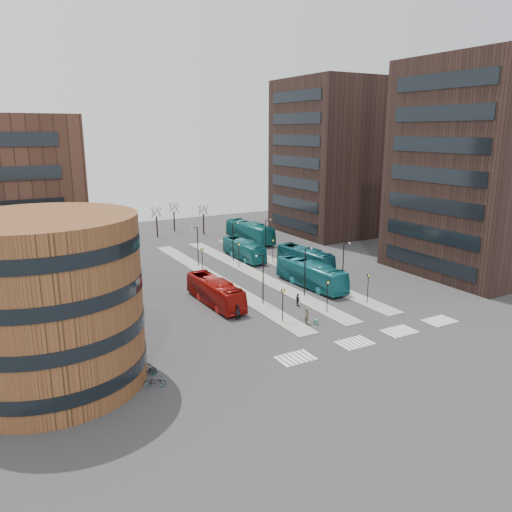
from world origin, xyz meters
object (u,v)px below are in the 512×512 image
commuter_c (328,291)px  bicycle_mid (146,370)px  red_bus (215,292)px  teal_bus_b (244,250)px  teal_bus_a (311,274)px  suitcase (316,322)px  commuter_b (298,300)px  bicycle_near (155,382)px  teal_bus_d (250,232)px  teal_bus_c (305,258)px  commuter_a (237,312)px  bicycle_far (147,371)px  traveller (307,316)px

commuter_c → bicycle_mid: (-25.92, -8.88, -0.41)m
red_bus → teal_bus_b: bearing=51.8°
red_bus → teal_bus_b: 22.04m
teal_bus_a → suitcase: bearing=-126.1°
commuter_b → bicycle_near: (-20.97, -10.42, -0.32)m
suitcase → red_bus: size_ratio=0.05×
commuter_b → teal_bus_a: bearing=-35.4°
teal_bus_d → bicycle_mid: teal_bus_d is taller
teal_bus_c → commuter_a: bearing=-148.1°
suitcase → teal_bus_b: 29.60m
teal_bus_d → bicycle_far: size_ratio=7.85×
teal_bus_b → commuter_c: 22.35m
teal_bus_d → commuter_a: size_ratio=7.79×
bicycle_near → teal_bus_b: bearing=-13.9°
teal_bus_d → commuter_b: bearing=-112.2°
bicycle_near → bicycle_mid: size_ratio=1.06×
teal_bus_c → teal_bus_d: teal_bus_d is taller
red_bus → bicycle_near: (-12.68, -15.83, -1.10)m
traveller → commuter_c: 9.39m
bicycle_near → suitcase: bearing=-52.8°
teal_bus_a → bicycle_mid: 30.06m
teal_bus_d → red_bus: bearing=-128.0°
commuter_b → commuter_c: commuter_c is taller
teal_bus_c → bicycle_mid: (-31.52, -21.92, -1.04)m
commuter_b → commuter_c: (4.95, 0.74, 0.14)m
teal_bus_a → commuter_c: size_ratio=6.67×
teal_bus_c → bicycle_near: 39.75m
teal_bus_a → bicycle_far: bearing=-156.0°
commuter_a → bicycle_far: commuter_a is taller
bicycle_mid → bicycle_far: size_ratio=0.99×
teal_bus_b → teal_bus_c: bearing=-57.4°
teal_bus_b → traveller: (-7.21, -28.29, -0.65)m
teal_bus_b → commuter_c: teal_bus_b is taller
teal_bus_c → bicycle_far: bearing=-150.0°
red_bus → teal_bus_b: (13.18, 17.66, -0.03)m
traveller → bicycle_far: 18.91m
teal_bus_b → commuter_a: bearing=-118.1°
red_bus → commuter_a: 5.76m
teal_bus_b → bicycle_mid: bearing=-128.4°
suitcase → commuter_c: commuter_c is taller
teal_bus_d → traveller: (-14.35, -39.43, -0.94)m
teal_bus_a → red_bus: bearing=177.1°
teal_bus_c → traveller: teal_bus_c is taller
commuter_c → bicycle_near: 28.22m
teal_bus_b → commuter_b: size_ratio=7.08×
teal_bus_a → teal_bus_c: teal_bus_a is taller
teal_bus_a → teal_bus_d: size_ratio=0.93×
teal_bus_a → teal_bus_d: (6.25, 28.68, 0.14)m
teal_bus_b → red_bus: bearing=-125.5°
bicycle_near → bicycle_far: bicycle_near is taller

